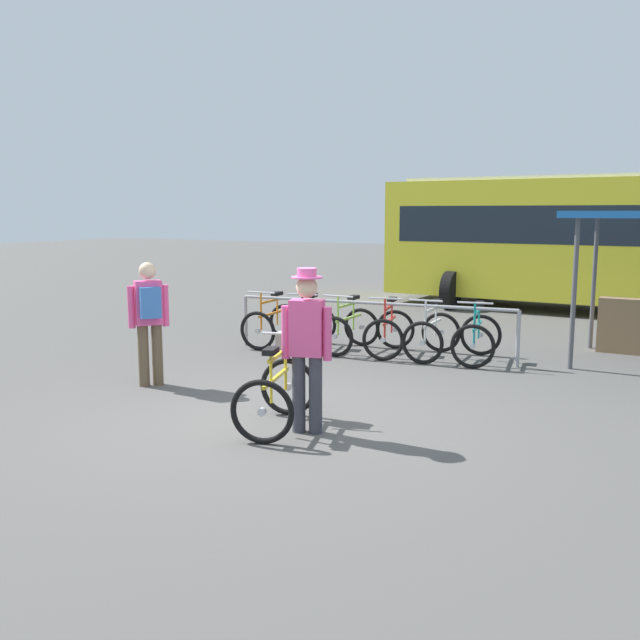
% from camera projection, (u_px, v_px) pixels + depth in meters
% --- Properties ---
extents(ground_plane, '(80.00, 80.00, 0.00)m').
position_uv_depth(ground_plane, '(272.00, 420.00, 7.73)').
color(ground_plane, '#514F4C').
extents(bike_rack_rail, '(4.59, 0.45, 0.88)m').
position_uv_depth(bike_rack_rail, '(372.00, 312.00, 11.11)').
color(bike_rack_rail, '#99999E').
rests_on(bike_rack_rail, ground).
extents(racked_bike_orange, '(0.71, 1.13, 0.97)m').
position_uv_depth(racked_bike_orange, '(272.00, 324.00, 12.02)').
color(racked_bike_orange, black).
rests_on(racked_bike_orange, ground).
extents(racked_bike_black, '(0.85, 1.19, 0.97)m').
position_uv_depth(racked_bike_black, '(310.00, 327.00, 11.76)').
color(racked_bike_black, black).
rests_on(racked_bike_black, ground).
extents(racked_bike_lime, '(0.68, 1.13, 0.98)m').
position_uv_depth(racked_bike_lime, '(349.00, 329.00, 11.50)').
color(racked_bike_lime, black).
rests_on(racked_bike_lime, ground).
extents(racked_bike_red, '(0.85, 1.19, 0.97)m').
position_uv_depth(racked_bike_red, '(389.00, 332.00, 11.24)').
color(racked_bike_red, black).
rests_on(racked_bike_red, ground).
extents(racked_bike_white, '(0.70, 1.11, 0.97)m').
position_uv_depth(racked_bike_white, '(432.00, 335.00, 10.97)').
color(racked_bike_white, black).
rests_on(racked_bike_white, ground).
extents(racked_bike_teal, '(0.81, 1.20, 0.98)m').
position_uv_depth(racked_bike_teal, '(477.00, 338.00, 10.71)').
color(racked_bike_teal, black).
rests_on(racked_bike_teal, ground).
extents(featured_bicycle, '(0.92, 1.25, 1.09)m').
position_uv_depth(featured_bicycle, '(279.00, 381.00, 7.48)').
color(featured_bicycle, black).
rests_on(featured_bicycle, ground).
extents(person_with_featured_bike, '(0.52, 0.32, 1.72)m').
position_uv_depth(person_with_featured_bike, '(307.00, 343.00, 7.17)').
color(person_with_featured_bike, '#383842').
rests_on(person_with_featured_bike, ground).
extents(pedestrian_with_backpack, '(0.46, 0.47, 1.64)m').
position_uv_depth(pedestrian_with_backpack, '(149.00, 316.00, 9.13)').
color(pedestrian_with_backpack, brown).
rests_on(pedestrian_with_backpack, ground).
extents(bus_distant, '(10.14, 3.81, 3.08)m').
position_uv_depth(bus_distant, '(610.00, 236.00, 15.68)').
color(bus_distant, yellow).
rests_on(bus_distant, ground).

